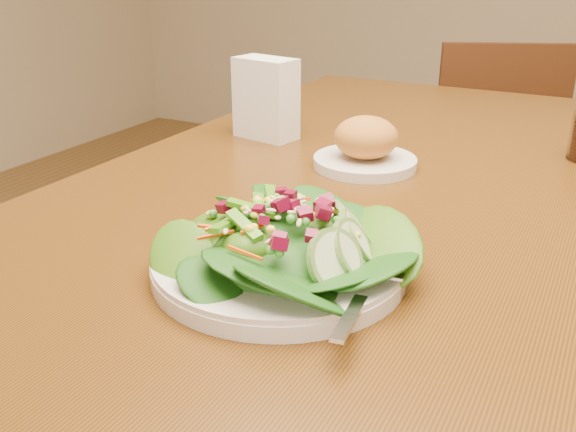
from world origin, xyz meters
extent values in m
cube|color=#56310B|center=(0.00, 0.00, 0.73)|extent=(0.90, 1.40, 0.04)
cylinder|color=#3A190A|center=(-0.39, 0.64, 0.35)|extent=(0.07, 0.07, 0.71)
cube|color=#3A190A|center=(-0.12, 1.16, 0.39)|extent=(0.50, 0.50, 0.04)
cylinder|color=#3A190A|center=(-0.03, 1.38, 0.19)|extent=(0.04, 0.04, 0.37)
cylinder|color=#3A190A|center=(-0.33, 1.25, 0.19)|extent=(0.04, 0.04, 0.37)
cylinder|color=#3A190A|center=(0.10, 1.08, 0.19)|extent=(0.04, 0.04, 0.37)
cylinder|color=#3A190A|center=(-0.20, 0.95, 0.19)|extent=(0.04, 0.04, 0.37)
cube|color=#3A190A|center=(-0.04, 1.00, 0.61)|extent=(0.34, 0.17, 0.42)
cylinder|color=silver|center=(-0.04, -0.33, 0.76)|extent=(0.26, 0.26, 0.02)
ellipsoid|color=#14390D|center=(-0.04, -0.33, 0.79)|extent=(0.18, 0.18, 0.04)
cube|color=silver|center=(0.08, -0.36, 0.77)|extent=(0.05, 0.18, 0.01)
cylinder|color=silver|center=(-0.08, 0.03, 0.76)|extent=(0.16, 0.16, 0.02)
ellipsoid|color=#B07629|center=(-0.08, 0.03, 0.80)|extent=(0.10, 0.10, 0.06)
cube|color=white|center=(-0.30, 0.11, 0.82)|extent=(0.11, 0.08, 0.14)
cube|color=white|center=(-0.30, 0.11, 0.83)|extent=(0.10, 0.06, 0.12)
camera|label=1|loc=(0.25, -0.85, 1.06)|focal=40.00mm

